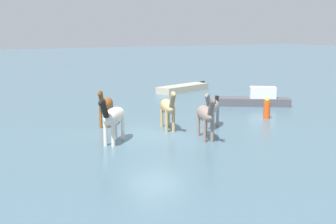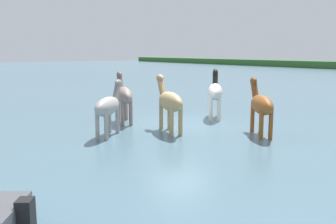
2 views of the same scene
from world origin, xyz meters
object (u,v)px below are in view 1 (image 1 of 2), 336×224
at_px(buoy_channel_marker, 267,109).
at_px(horse_pinto_flank, 106,105).
at_px(horse_chestnut_trailing, 168,107).
at_px(boat_skiff_near, 255,101).
at_px(horse_gray_outer, 113,117).
at_px(boat_tender_starboard, 183,89).
at_px(horse_lead, 212,107).
at_px(horse_rear_stallion, 206,114).

bearing_deg(buoy_channel_marker, horse_pinto_flank, 74.52).
height_order(horse_chestnut_trailing, boat_skiff_near, horse_chestnut_trailing).
bearing_deg(horse_gray_outer, boat_tender_starboard, -178.88).
distance_m(horse_pinto_flank, buoy_channel_marker, 8.62).
height_order(boat_tender_starboard, boat_skiff_near, boat_skiff_near).
bearing_deg(horse_lead, boat_skiff_near, 170.88).
xyz_separation_m(horse_gray_outer, horse_rear_stallion, (-1.28, -3.78, -0.03)).
relative_size(horse_gray_outer, boat_tender_starboard, 0.46).
bearing_deg(horse_chestnut_trailing, buoy_channel_marker, 105.95).
xyz_separation_m(horse_lead, horse_rear_stallion, (-1.85, 1.58, 0.09)).
xyz_separation_m(horse_rear_stallion, boat_tender_starboard, (14.01, -7.12, -0.94)).
xyz_separation_m(horse_pinto_flank, boat_skiff_near, (1.39, -10.51, -0.75)).
xyz_separation_m(horse_lead, horse_chestnut_trailing, (0.67, 2.07, 0.08)).
xyz_separation_m(horse_chestnut_trailing, boat_tender_starboard, (11.48, -7.62, -0.93)).
bearing_deg(horse_gray_outer, horse_lead, 137.80).
bearing_deg(horse_pinto_flank, horse_chestnut_trailing, 79.27).
bearing_deg(horse_rear_stallion, horse_lead, 159.34).
bearing_deg(boat_tender_starboard, horse_pinto_flank, 23.30).
xyz_separation_m(horse_lead, horse_gray_outer, (-0.57, 5.36, 0.12)).
relative_size(horse_gray_outer, boat_skiff_near, 0.52).
bearing_deg(horse_lead, horse_rear_stallion, 5.61).
distance_m(horse_chestnut_trailing, buoy_channel_marker, 6.04).
bearing_deg(boat_skiff_near, horse_pinto_flank, -138.70).
distance_m(horse_lead, boat_skiff_near, 7.53).
relative_size(horse_rear_stallion, boat_tender_starboard, 0.52).
relative_size(horse_gray_outer, buoy_channel_marker, 1.98).
height_order(horse_gray_outer, buoy_channel_marker, horse_gray_outer).
relative_size(horse_rear_stallion, boat_skiff_near, 0.59).
bearing_deg(horse_gray_outer, horse_rear_stallion, 113.04).
bearing_deg(horse_gray_outer, horse_pinto_flank, -154.56).
relative_size(horse_lead, horse_pinto_flank, 0.87).
xyz_separation_m(horse_chestnut_trailing, horse_rear_stallion, (-2.52, -0.49, 0.01)).
relative_size(horse_chestnut_trailing, horse_pinto_flank, 1.13).
bearing_deg(horse_lead, buoy_channel_marker, 144.62).
relative_size(horse_lead, boat_skiff_near, 0.45).
height_order(horse_rear_stallion, buoy_channel_marker, horse_rear_stallion).
bearing_deg(boat_skiff_near, buoy_channel_marker, -87.36).
bearing_deg(horse_lead, boat_tender_starboard, -158.39).
distance_m(horse_rear_stallion, horse_pinto_flank, 5.49).
height_order(horse_lead, buoy_channel_marker, horse_lead).
xyz_separation_m(boat_tender_starboard, buoy_channel_marker, (-11.57, 1.61, 0.34)).
bearing_deg(buoy_channel_marker, horse_rear_stallion, 113.85).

